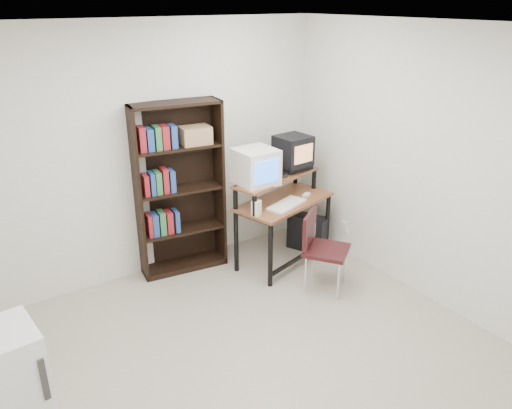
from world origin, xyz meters
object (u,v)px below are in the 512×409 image
crt_tv (293,150)px  pc_tower (308,232)px  school_chair (320,243)px  bookshelf (178,187)px  mini_fridge (6,384)px  computer_desk (283,205)px  crt_monitor (256,167)px

crt_tv → pc_tower: 1.02m
school_chair → bookshelf: (-0.96, 1.18, 0.43)m
school_chair → mini_fridge: bearing=149.5°
computer_desk → mini_fridge: (-2.96, -0.93, -0.28)m
crt_tv → school_chair: crt_tv is taller
bookshelf → mini_fridge: bookshelf is taller
computer_desk → bookshelf: bookshelf is taller
crt_monitor → bookshelf: 0.84m
mini_fridge → crt_monitor: bearing=15.0°
mini_fridge → crt_tv: bearing=13.3°
crt_tv → bookshelf: bearing=160.2°
crt_monitor → bookshelf: (-0.68, 0.44, -0.22)m
bookshelf → mini_fridge: (-1.97, -1.43, -0.54)m
bookshelf → mini_fridge: 2.49m
pc_tower → school_chair: 0.91m
school_chair → crt_monitor: bearing=75.5°
computer_desk → crt_monitor: size_ratio=2.97×
crt_tv → mini_fridge: bearing=-165.8°
crt_monitor → pc_tower: crt_monitor is taller
pc_tower → mini_fridge: mini_fridge is taller
crt_monitor → mini_fridge: (-2.65, -0.98, -0.76)m
mini_fridge → pc_tower: bearing=10.8°
pc_tower → crt_tv: bearing=122.3°
computer_desk → mini_fridge: size_ratio=1.53×
computer_desk → school_chair: (-0.04, -0.68, -0.17)m
school_chair → bookshelf: 1.58m
pc_tower → school_chair: school_chair is taller
computer_desk → bookshelf: 1.14m
crt_monitor → crt_tv: bearing=9.4°
crt_tv → school_chair: (-0.28, -0.84, -0.71)m
crt_monitor → crt_tv: size_ratio=1.11×
bookshelf → school_chair: bearing=-43.5°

